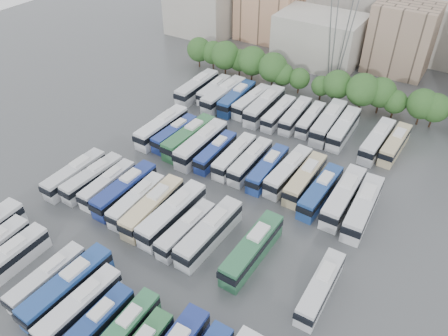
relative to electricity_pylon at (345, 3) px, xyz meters
The scene contains 47 objects.
ground 53.41m from the electricity_pylon, 92.29° to the right, with size 220.00×220.00×0.00m, color #424447.
tree_line 16.49m from the electricity_pylon, 111.85° to the right, with size 65.58×8.08×8.55m.
city_buildings 26.15m from the electricity_pylon, 113.40° to the left, with size 102.00×35.00×20.00m.
electricity_pylon is the anchor object (origin of this frame).
bus_r0_s2 77.75m from the electricity_pylon, 102.90° to the right, with size 2.68×12.09×3.79m.
bus_r0_s4 75.74m from the electricity_pylon, 98.00° to the right, with size 2.74×11.14×3.48m.
bus_r0_s5 75.00m from the electricity_pylon, 95.36° to the right, with size 3.41×13.05×4.06m.
bus_r0_s6 75.92m from the electricity_pylon, 92.78° to the right, with size 3.13×11.89×3.70m.
bus_r0_s7 76.79m from the electricity_pylon, 90.19° to the right, with size 2.65×11.25×3.52m.
bus_r0_s8 75.72m from the electricity_pylon, 87.63° to the right, with size 2.63×11.09×3.47m.
bus_r1_s0 63.24m from the electricity_pylon, 112.40° to the right, with size 2.68×11.96×3.75m.
bus_r1_s1 61.35m from the electricity_pylon, 109.93° to the right, with size 3.04×11.72×3.65m.
bus_r1_s2 60.27m from the electricity_pylon, 107.04° to the right, with size 2.56×11.07×3.46m.
bus_r1_s3 59.08m from the electricity_pylon, 103.77° to the right, with size 2.90×12.59×3.94m.
bus_r1_s4 59.27m from the electricity_pylon, 100.47° to the right, with size 2.89×11.57×3.61m.
bus_r1_s5 58.77m from the electricity_pylon, 97.33° to the right, with size 3.22×12.80×3.99m.
bus_r1_s6 58.15m from the electricity_pylon, 93.82° to the right, with size 3.29×13.27×4.14m.
bus_r1_s7 59.33m from the electricity_pylon, 90.33° to the right, with size 3.02×11.30×3.51m.
bus_r1_s8 58.33m from the electricity_pylon, 86.98° to the right, with size 3.32×13.14×4.09m.
bus_r1_s10 58.58m from the electricity_pylon, 80.24° to the right, with size 3.09×13.01×4.06m.
bus_r1_s13 61.89m from the electricity_pylon, 70.72° to the right, with size 2.62×11.34×3.55m.
bus_r2_s1 45.68m from the electricity_pylon, 117.95° to the right, with size 3.05×13.07×4.09m.
bus_r2_s2 44.60m from the electricity_pylon, 114.06° to the right, with size 2.95×11.22×3.49m.
bus_r2_s3 43.33m from the electricity_pylon, 109.75° to the right, with size 3.32×13.17×4.10m.
bus_r2_s4 43.04m from the electricity_pylon, 105.07° to the right, with size 2.93×13.42×4.21m.
bus_r2_s5 42.78m from the electricity_pylon, 100.41° to the right, with size 2.56×11.03×3.45m.
bus_r2_s6 41.80m from the electricity_pylon, 95.33° to the right, with size 2.78×11.71×3.66m.
bus_r2_s7 41.54m from the electricity_pylon, 90.73° to the right, with size 2.64×11.74×3.68m.
bus_r2_s8 41.87m from the electricity_pylon, 85.52° to the right, with size 2.77×11.66×3.64m.
bus_r2_s9 41.24m from the electricity_pylon, 80.39° to the right, with size 3.35×12.55×3.90m.
bus_r2_s10 42.17m from the electricity_pylon, 75.84° to the right, with size 2.67×12.19×3.82m.
bus_r2_s11 44.46m from the electricity_pylon, 71.95° to the right, with size 3.05×12.22×3.81m.
bus_r2_s12 45.10m from the electricity_pylon, 67.16° to the right, with size 2.99×13.30×4.17m.
bus_r2_s13 47.04m from the electricity_pylon, 63.56° to the right, with size 3.43×13.35×4.16m.
bus_r3_s0 35.43m from the electricity_pylon, 138.62° to the right, with size 3.03×13.30×4.16m.
bus_r3_s1 32.47m from the electricity_pylon, 136.50° to the right, with size 2.71×11.06×3.45m.
bus_r3_s2 31.22m from the electricity_pylon, 129.13° to the right, with size 3.38×13.52×4.21m.
bus_r3_s3 29.50m from the electricity_pylon, 124.41° to the right, with size 3.12×12.53×3.91m.
bus_r3_s4 27.80m from the electricity_pylon, 118.08° to the right, with size 3.18×12.00×3.73m.
bus_r3_s5 27.04m from the electricity_pylon, 109.38° to the right, with size 3.05×13.44×4.21m.
bus_r3_s6 27.04m from the electricity_pylon, 99.60° to the right, with size 2.56×11.35×3.56m.
bus_r3_s7 26.03m from the electricity_pylon, 90.89° to the right, with size 3.05×11.74×3.65m.
bus_r3_s8 25.92m from the electricity_pylon, 81.78° to the right, with size 2.77×10.91×3.40m.
bus_r3_s9 26.19m from the electricity_pylon, 71.71° to the right, with size 3.49×13.77×4.29m.
bus_r3_s10 27.48m from the electricity_pylon, 64.00° to the right, with size 3.10×12.72×3.97m.
bus_r3_s12 30.96m from the electricity_pylon, 51.66° to the right, with size 3.22×12.75×3.97m.
bus_r3_s13 32.21m from the electricity_pylon, 45.55° to the right, with size 3.02×11.83×3.68m.
Camera 1 is at (29.30, -41.15, 46.42)m, focal length 35.00 mm.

